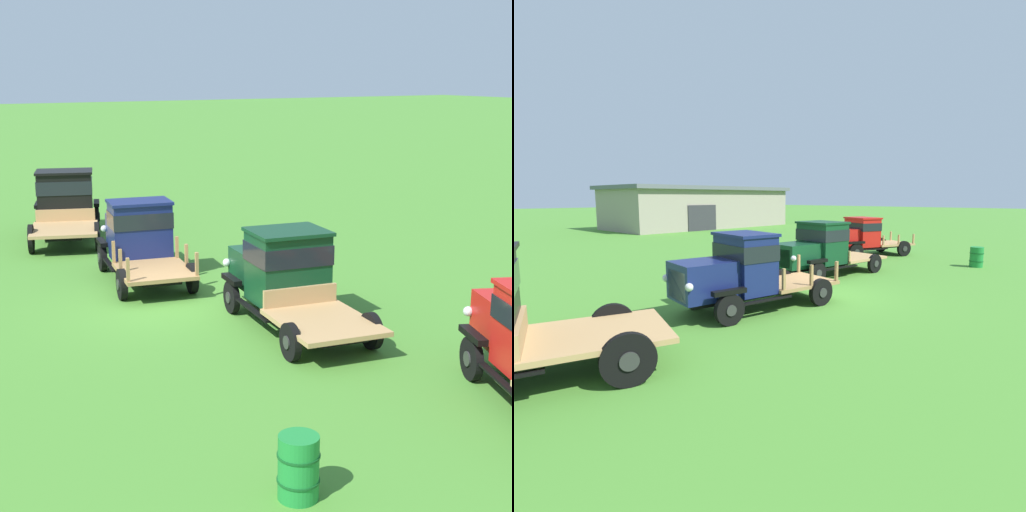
# 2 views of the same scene
# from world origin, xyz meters

# --- Properties ---
(ground_plane) EXTENTS (240.00, 240.00, 0.00)m
(ground_plane) POSITION_xyz_m (0.00, 0.00, 0.00)
(ground_plane) COLOR #47842D
(vintage_truck_foreground_near) EXTENTS (5.76, 3.57, 2.31)m
(vintage_truck_foreground_near) POSITION_xyz_m (-9.32, 0.28, 1.23)
(vintage_truck_foreground_near) COLOR black
(vintage_truck_foreground_near) RESTS_ON ground
(vintage_truck_second_in_line) EXTENTS (5.09, 2.64, 2.15)m
(vintage_truck_second_in_line) POSITION_xyz_m (-3.08, 0.50, 1.12)
(vintage_truck_second_in_line) COLOR black
(vintage_truck_second_in_line) RESTS_ON ground
(vintage_truck_midrow_center) EXTENTS (5.45, 2.56, 2.16)m
(vintage_truck_midrow_center) POSITION_xyz_m (2.40, 1.87, 1.13)
(vintage_truck_midrow_center) COLOR black
(vintage_truck_midrow_center) RESTS_ON ground
(oil_drum_beside_row) EXTENTS (0.59, 0.59, 0.91)m
(oil_drum_beside_row) POSITION_xyz_m (9.02, -1.99, 0.45)
(oil_drum_beside_row) COLOR #1E7F33
(oil_drum_beside_row) RESTS_ON ground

